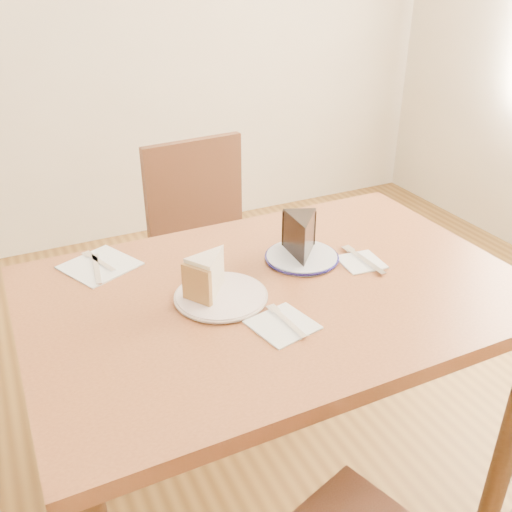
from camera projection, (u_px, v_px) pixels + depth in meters
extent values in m
plane|color=#4C3114|center=(273.00, 496.00, 1.75)|extent=(4.00, 4.00, 0.00)
cube|color=#562C17|center=(277.00, 294.00, 1.40)|extent=(1.20, 0.80, 0.04)
cylinder|color=#341C0F|center=(54.00, 391.00, 1.64)|extent=(0.06, 0.06, 0.71)
cylinder|color=#341C0F|center=(364.00, 302.00, 2.06)|extent=(0.06, 0.06, 0.71)
cube|color=black|center=(221.00, 269.00, 2.03)|extent=(0.48, 0.48, 0.04)
cylinder|color=black|center=(242.00, 290.00, 2.37)|extent=(0.04, 0.04, 0.45)
cylinder|color=black|center=(158.00, 316.00, 2.21)|extent=(0.04, 0.04, 0.45)
cylinder|color=black|center=(292.00, 337.00, 2.09)|extent=(0.04, 0.04, 0.45)
cylinder|color=black|center=(200.00, 370.00, 1.92)|extent=(0.04, 0.04, 0.45)
cube|color=black|center=(195.00, 193.00, 2.08)|extent=(0.38, 0.06, 0.40)
cylinder|color=silver|center=(221.00, 296.00, 1.34)|extent=(0.21, 0.21, 0.01)
cylinder|color=silver|center=(302.00, 257.00, 1.52)|extent=(0.19, 0.19, 0.01)
cube|color=white|center=(283.00, 325.00, 1.25)|extent=(0.15, 0.15, 0.00)
cube|color=white|center=(361.00, 262.00, 1.50)|extent=(0.11, 0.11, 0.00)
cube|color=white|center=(100.00, 266.00, 1.48)|extent=(0.22, 0.22, 0.00)
cube|color=silver|center=(287.00, 321.00, 1.25)|extent=(0.02, 0.14, 0.00)
cube|color=silver|center=(364.00, 260.00, 1.50)|extent=(0.02, 0.17, 0.00)
cube|color=silver|center=(99.00, 262.00, 1.49)|extent=(0.06, 0.14, 0.00)
cube|color=silver|center=(97.00, 269.00, 1.46)|extent=(0.04, 0.16, 0.00)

